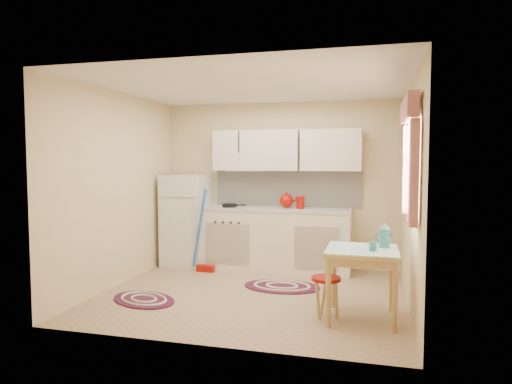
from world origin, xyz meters
The scene contains 14 objects.
room_shell centered at (0.16, 0.24, 1.60)m, with size 3.64×3.60×2.52m.
fridge centered at (-1.40, 1.25, 0.70)m, with size 0.65×0.60×1.40m, color silver.
broom centered at (-0.95, 0.90, 0.60)m, with size 0.28×0.12×1.20m, color blue, non-canonical shape.
base_cabinets centered at (-0.02, 1.30, 0.44)m, with size 2.25×0.60×0.88m, color silver.
countertop centered at (-0.02, 1.30, 0.90)m, with size 2.27×0.62×0.04m, color #B7B6AE.
frying_pan centered at (-0.69, 1.25, 0.94)m, with size 0.22×0.22×0.05m, color black.
red_kettle centered at (0.16, 1.30, 1.03)m, with size 0.22×0.20×0.22m, color #910E05, non-canonical shape.
red_canister centered at (0.37, 1.30, 1.00)m, with size 0.12×0.12×0.16m, color #910E05.
table centered at (1.30, -0.56, 0.36)m, with size 0.72×0.72×0.72m, color tan.
stool centered at (0.94, -0.59, 0.21)m, with size 0.30×0.30×0.42m, color #910E05.
coffee_pot centered at (1.52, -0.44, 0.85)m, with size 0.13×0.11×0.27m, color teal, non-canonical shape.
mug centered at (1.41, -0.66, 0.77)m, with size 0.08×0.08×0.10m, color teal.
rug_center centered at (0.28, 0.39, 0.01)m, with size 0.98×0.65×0.02m, color maroon, non-canonical shape.
rug_left centered at (-1.16, -0.56, 0.01)m, with size 0.85×0.57×0.02m, color maroon, non-canonical shape.
Camera 1 is at (1.40, -5.26, 1.63)m, focal length 32.00 mm.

